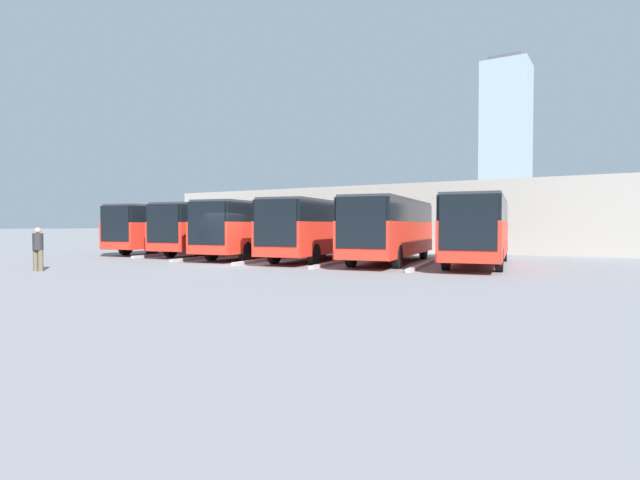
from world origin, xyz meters
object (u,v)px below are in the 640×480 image
object	(u,v)px
bus_5	(172,227)
bus_4	(216,227)
bus_0	(478,228)
bus_3	(258,227)
bus_2	(319,227)
bus_1	(391,228)
pedestrian	(38,248)

from	to	relation	value
bus_5	bus_4	bearing A→B (deg)	169.88
bus_0	bus_4	bearing A→B (deg)	-9.58
bus_3	bus_5	xyz separation A→B (m)	(8.38, -1.03, 0.00)
bus_2	bus_3	size ratio (longest dim) A/B	1.00
bus_5	bus_3	bearing A→B (deg)	163.83
bus_0	bus_3	world-z (taller)	same
bus_2	bus_3	distance (m)	4.19
bus_3	bus_0	bearing A→B (deg)	174.66
bus_1	bus_3	size ratio (longest dim) A/B	1.00
bus_0	bus_4	xyz separation A→B (m)	(16.76, -0.12, 0.00)
bus_1	bus_0	bearing A→B (deg)	179.61
bus_2	bus_5	bearing A→B (deg)	-13.86
bus_0	bus_1	size ratio (longest dim) A/B	1.00
bus_5	bus_2	bearing A→B (deg)	166.14
bus_1	bus_3	bearing A→B (deg)	-7.85
pedestrian	bus_3	bearing A→B (deg)	53.61
bus_4	pedestrian	distance (m)	12.76
pedestrian	bus_5	bearing A→B (deg)	90.50
bus_3	pedestrian	xyz separation A→B (m)	(2.41, 11.65, -0.82)
bus_1	bus_3	world-z (taller)	same
bus_3	bus_4	distance (m)	4.30
bus_3	bus_4	size ratio (longest dim) A/B	1.00
bus_1	bus_5	bearing A→B (deg)	-12.02
bus_2	pedestrian	world-z (taller)	bus_2
bus_1	bus_4	distance (m)	12.59
bus_0	bus_2	xyz separation A→B (m)	(8.38, 0.84, 0.00)
bus_0	bus_1	bearing A→B (deg)	-0.39
bus_2	pedestrian	size ratio (longest dim) A/B	5.96
bus_0	bus_5	xyz separation A→B (m)	(20.94, -0.19, 0.00)
bus_3	bus_1	bearing A→B (deg)	172.15
bus_1	pedestrian	bearing A→B (deg)	38.50
bus_1	pedestrian	distance (m)	16.04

